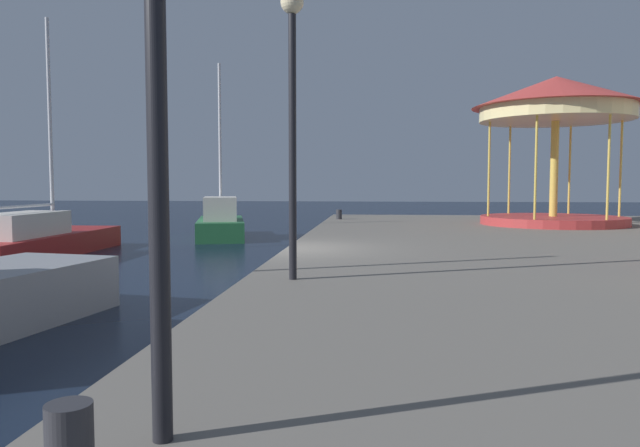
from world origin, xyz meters
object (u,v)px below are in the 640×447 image
(sailboat_green, at_px, (221,222))
(carousel, at_px, (556,114))
(lamp_post_mid_promenade, at_px, (292,84))
(sailboat_red, at_px, (37,240))
(bollard_center, at_px, (70,442))
(bollard_north, at_px, (339,214))

(sailboat_green, xyz_separation_m, carousel, (12.88, -2.10, 4.10))
(lamp_post_mid_promenade, bearing_deg, carousel, 59.73)
(sailboat_red, xyz_separation_m, carousel, (16.87, 4.80, 4.21))
(sailboat_red, relative_size, sailboat_green, 1.03)
(sailboat_green, distance_m, bollard_center, 22.18)
(sailboat_red, height_order, bollard_center, sailboat_red)
(carousel, height_order, lamp_post_mid_promenade, carousel)
(sailboat_red, distance_m, bollard_center, 17.25)
(sailboat_red, xyz_separation_m, sailboat_green, (3.99, 6.90, 0.11))
(bollard_north, bearing_deg, carousel, -17.20)
(lamp_post_mid_promenade, height_order, bollard_center, lamp_post_mid_promenade)
(carousel, distance_m, bollard_center, 21.37)
(sailboat_green, bearing_deg, lamp_post_mid_promenade, -70.99)
(sailboat_green, relative_size, bollard_north, 18.42)
(carousel, height_order, bollard_north, carousel)
(carousel, bearing_deg, bollard_north, 162.80)
(sailboat_green, xyz_separation_m, bollard_center, (5.00, -21.61, 0.34))
(sailboat_red, xyz_separation_m, lamp_post_mid_promenade, (9.23, -8.29, 3.28))
(sailboat_red, distance_m, bollard_north, 11.52)
(bollard_center, bearing_deg, lamp_post_mid_promenade, 87.94)
(bollard_center, xyz_separation_m, bollard_north, (-0.06, 21.97, 0.00))
(sailboat_green, bearing_deg, carousel, -9.25)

